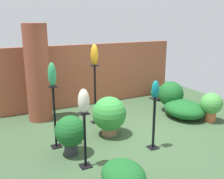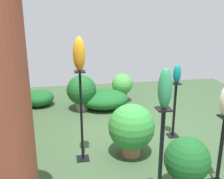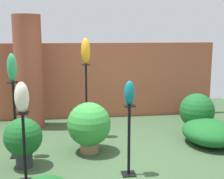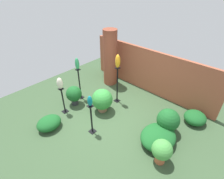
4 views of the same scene
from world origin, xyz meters
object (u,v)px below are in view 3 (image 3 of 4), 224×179
at_px(art_vase_ivory, 22,97).
at_px(potted_plant_front_right, 197,112).
at_px(art_vase_jade, 12,68).
at_px(art_vase_amber, 86,51).
at_px(potted_plant_mid_right, 89,125).
at_px(brick_pillar, 29,72).
at_px(pedestal_amber, 86,104).
at_px(art_vase_teal, 129,93).
at_px(pedestal_ivory, 25,151).
at_px(pedestal_jade, 15,123).
at_px(potted_plant_back_center, 23,139).
at_px(pedestal_teal, 129,144).

xyz_separation_m(art_vase_ivory, potted_plant_front_right, (3.16, 1.62, -0.73)).
relative_size(art_vase_jade, potted_plant_front_right, 0.54).
height_order(art_vase_amber, potted_plant_mid_right, art_vase_amber).
xyz_separation_m(art_vase_jade, art_vase_ivory, (0.27, -0.95, -0.29)).
distance_m(brick_pillar, pedestal_amber, 1.54).
height_order(art_vase_teal, potted_plant_mid_right, art_vase_teal).
relative_size(pedestal_ivory, art_vase_teal, 2.89).
bearing_deg(pedestal_ivory, pedestal_jade, 105.68).
bearing_deg(art_vase_jade, art_vase_ivory, -74.32).
distance_m(pedestal_jade, potted_plant_front_right, 3.49).
relative_size(pedestal_jade, art_vase_jade, 2.79).
bearing_deg(pedestal_jade, art_vase_amber, 34.14).
xyz_separation_m(art_vase_amber, potted_plant_front_right, (2.21, -0.15, -1.22)).
bearing_deg(potted_plant_back_center, brick_pillar, 93.46).
bearing_deg(art_vase_teal, brick_pillar, 122.82).
relative_size(pedestal_teal, art_vase_teal, 3.03).
bearing_deg(pedestal_jade, art_vase_ivory, -74.32).
distance_m(pedestal_ivory, art_vase_ivory, 0.75).
xyz_separation_m(brick_pillar, pedestal_jade, (-0.05, -1.68, -0.62)).
height_order(potted_plant_front_right, potted_plant_back_center, potted_plant_front_right).
bearing_deg(pedestal_amber, potted_plant_mid_right, -90.45).
relative_size(brick_pillar, pedestal_amber, 1.67).
distance_m(pedestal_jade, pedestal_teal, 1.95).
distance_m(pedestal_amber, art_vase_amber, 1.03).
distance_m(pedestal_amber, pedestal_ivory, 2.02).
bearing_deg(potted_plant_mid_right, potted_plant_back_center, -156.21).
bearing_deg(art_vase_jade, pedestal_amber, 34.14).
height_order(pedestal_jade, potted_plant_back_center, pedestal_jade).
bearing_deg(potted_plant_mid_right, pedestal_jade, -178.46).
distance_m(art_vase_amber, potted_plant_mid_right, 1.45).
bearing_deg(potted_plant_front_right, pedestal_ivory, -152.79).
bearing_deg(potted_plant_front_right, potted_plant_mid_right, -163.78).
xyz_separation_m(pedestal_jade, potted_plant_mid_right, (1.21, 0.03, -0.10)).
bearing_deg(art_vase_ivory, brick_pillar, 94.74).
bearing_deg(pedestal_teal, art_vase_amber, 106.10).
height_order(pedestal_teal, potted_plant_back_center, pedestal_teal).
bearing_deg(art_vase_ivory, art_vase_jade, 105.68).
xyz_separation_m(pedestal_jade, art_vase_amber, (1.22, 0.83, 1.11)).
height_order(art_vase_jade, art_vase_teal, art_vase_jade).
relative_size(art_vase_jade, art_vase_ivory, 1.10).
relative_size(art_vase_ivory, potted_plant_back_center, 0.54).
height_order(pedestal_jade, pedestal_teal, pedestal_jade).
bearing_deg(art_vase_ivory, potted_plant_back_center, 99.81).
relative_size(art_vase_ivory, potted_plant_front_right, 0.49).
xyz_separation_m(art_vase_jade, potted_plant_back_center, (0.18, -0.42, -1.04)).
xyz_separation_m(potted_plant_front_right, potted_plant_mid_right, (-2.21, -0.64, 0.01)).
bearing_deg(pedestal_jade, potted_plant_front_right, 11.17).
height_order(pedestal_ivory, art_vase_jade, art_vase_jade).
distance_m(pedestal_teal, art_vase_teal, 0.74).
relative_size(pedestal_ivory, potted_plant_mid_right, 1.14).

